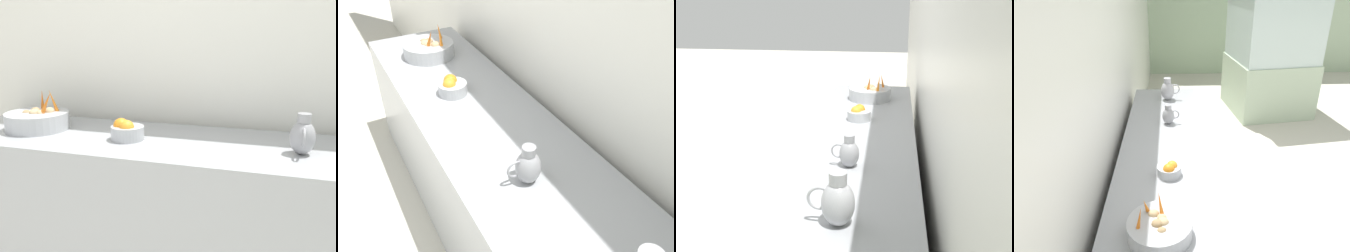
% 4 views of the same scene
% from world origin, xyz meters
% --- Properties ---
extents(tile_wall_left, '(0.10, 9.47, 3.00)m').
position_xyz_m(tile_wall_left, '(-1.95, 0.68, 1.50)').
color(tile_wall_left, white).
rests_on(tile_wall_left, ground_plane).
extents(prep_counter, '(0.70, 2.90, 0.89)m').
position_xyz_m(prep_counter, '(-1.49, 0.18, 0.45)').
color(prep_counter, '#9EA0A5').
rests_on(prep_counter, ground_plane).
extents(vegetable_colander, '(0.36, 0.36, 0.23)m').
position_xyz_m(vegetable_colander, '(-1.49, -0.79, 0.94)').
color(vegetable_colander, '#ADAFB5').
rests_on(vegetable_colander, prep_counter).
extents(orange_bowl, '(0.17, 0.17, 0.11)m').
position_xyz_m(orange_bowl, '(-1.43, -0.21, 0.94)').
color(orange_bowl, '#ADAFB5').
rests_on(orange_bowl, prep_counter).
extents(metal_pitcher_short, '(0.16, 0.11, 0.19)m').
position_xyz_m(metal_pitcher_short, '(-1.44, 0.65, 0.98)').
color(metal_pitcher_short, '#939399').
rests_on(metal_pitcher_short, prep_counter).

